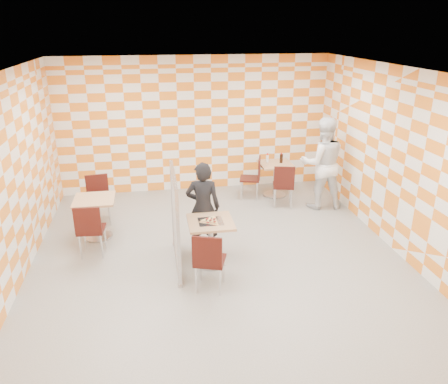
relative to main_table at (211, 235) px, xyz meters
name	(u,v)px	position (x,y,z in m)	size (l,w,h in m)	color
room_shell	(214,164)	(0.14, 0.52, 0.99)	(7.00, 7.00, 7.00)	#999994
main_table	(211,235)	(0.00, 0.00, 0.00)	(0.70, 0.70, 0.75)	tan
second_table	(275,174)	(1.83, 2.72, 0.00)	(0.70, 0.70, 0.75)	tan
empty_table	(95,211)	(-1.88, 1.26, 0.00)	(0.70, 0.70, 0.75)	tan
chair_main_front	(209,258)	(-0.14, -0.77, 0.04)	(0.53, 0.54, 0.92)	#380F0B
chair_second_front	(284,183)	(1.81, 2.04, 0.04)	(0.51, 0.52, 0.92)	#380F0B
chair_second_side	(254,175)	(1.33, 2.64, 0.04)	(0.53, 0.52, 0.92)	#380F0B
chair_empty_near	(90,227)	(-1.90, 0.55, 0.04)	(0.45, 0.46, 0.92)	#380F0B
chair_empty_far	(98,195)	(-1.90, 1.96, 0.04)	(0.47, 0.48, 0.92)	#380F0B
partition	(175,220)	(-0.54, 0.05, 0.28)	(0.08, 1.38, 1.55)	white
man_dark	(203,207)	(-0.06, 0.49, 0.27)	(0.57, 0.37, 1.56)	black
man_white	(322,163)	(2.58, 1.95, 0.44)	(0.92, 0.72, 1.90)	white
pizza_on_foil	(211,220)	(0.00, -0.02, 0.26)	(0.40, 0.40, 0.04)	silver
sport_bottle	(267,158)	(1.67, 2.85, 0.33)	(0.06, 0.06, 0.20)	white
soda_bottle	(281,158)	(1.96, 2.74, 0.34)	(0.07, 0.07, 0.23)	black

